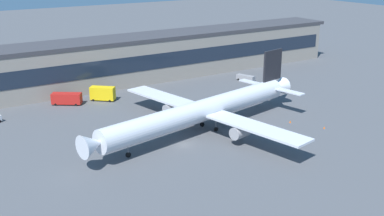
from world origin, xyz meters
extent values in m
plane|color=#4C4F54|center=(0.00, 0.00, 0.00)|extent=(600.00, 600.00, 0.00)
cube|color=gray|center=(0.00, 57.60, 6.98)|extent=(190.83, 15.59, 13.97)
cube|color=#38383D|center=(0.00, 57.60, 14.57)|extent=(194.64, 15.90, 1.20)
cube|color=#192333|center=(0.00, 49.76, 7.68)|extent=(187.01, 0.16, 5.03)
cylinder|color=silver|center=(7.62, 4.95, 5.34)|extent=(57.21, 16.32, 5.29)
cone|color=silver|center=(-22.02, -0.92, 5.34)|extent=(5.65, 5.86, 5.03)
cone|color=silver|center=(37.53, 10.88, 5.34)|extent=(6.64, 5.80, 4.76)
cube|color=black|center=(34.73, 10.32, 12.22)|extent=(7.37, 1.93, 8.47)
cube|color=silver|center=(35.37, 4.51, 6.14)|extent=(4.20, 9.81, 0.30)
cube|color=silver|center=(33.11, 15.94, 6.14)|extent=(4.20, 9.81, 0.30)
cube|color=silver|center=(12.60, -9.89, 4.81)|extent=(10.89, 26.45, 0.50)
cube|color=silver|center=(6.57, 20.58, 4.81)|extent=(10.89, 26.45, 0.50)
cylinder|color=#99999E|center=(10.87, -6.30, 2.96)|extent=(4.85, 3.70, 2.91)
cylinder|color=#99999E|center=(6.34, 16.59, 2.96)|extent=(4.85, 3.70, 2.91)
cylinder|color=black|center=(-13.73, 0.73, 0.55)|extent=(1.18, 0.70, 1.10)
cylinder|color=slate|center=(-13.73, 0.73, 2.17)|extent=(0.24, 0.24, 2.70)
cylinder|color=black|center=(10.89, 3.17, 0.55)|extent=(1.18, 0.70, 1.10)
cylinder|color=slate|center=(10.89, 3.17, 2.17)|extent=(0.24, 0.24, 2.70)
cylinder|color=black|center=(9.97, 7.85, 0.55)|extent=(1.18, 0.70, 1.10)
cylinder|color=slate|center=(9.97, 7.85, 2.17)|extent=(0.24, 0.24, 2.70)
cube|color=red|center=(-12.86, 43.85, 1.85)|extent=(8.50, 7.09, 3.00)
cube|color=black|center=(-14.76, 45.16, 2.45)|extent=(3.88, 3.79, 0.75)
cylinder|color=black|center=(-16.00, 44.49, 0.35)|extent=(0.75, 0.65, 0.70)
cylinder|color=black|center=(-14.56, 46.56, 0.35)|extent=(0.75, 0.65, 0.70)
cylinder|color=black|center=(-11.16, 41.14, 0.35)|extent=(0.75, 0.65, 0.70)
cylinder|color=black|center=(-9.73, 43.21, 0.35)|extent=(0.75, 0.65, 0.70)
cube|color=gray|center=(47.19, 37.11, 1.15)|extent=(4.20, 6.69, 1.60)
cube|color=black|center=(46.55, 38.75, 1.47)|extent=(2.53, 2.76, 0.40)
cylinder|color=black|center=(45.54, 38.86, 0.35)|extent=(0.53, 0.76, 0.70)
cylinder|color=black|center=(47.21, 39.52, 0.35)|extent=(0.53, 0.76, 0.70)
cylinder|color=black|center=(47.17, 34.69, 0.35)|extent=(0.53, 0.76, 0.70)
cylinder|color=black|center=(48.85, 35.35, 0.35)|extent=(0.53, 0.76, 0.70)
cube|color=yellow|center=(-2.63, 41.98, 2.25)|extent=(7.08, 6.76, 3.80)
cube|color=black|center=(-4.09, 43.31, 3.01)|extent=(3.47, 3.46, 0.95)
cylinder|color=black|center=(-5.28, 42.81, 0.35)|extent=(0.72, 0.69, 0.70)
cylinder|color=black|center=(-3.71, 44.54, 0.35)|extent=(0.72, 0.69, 0.70)
cylinder|color=black|center=(-1.55, 39.42, 0.35)|extent=(0.72, 0.69, 0.70)
cylinder|color=black|center=(0.03, 41.15, 0.35)|extent=(0.72, 0.69, 0.70)
cylinder|color=black|center=(-32.39, 38.16, 0.35)|extent=(0.76, 0.55, 0.70)
cone|color=#F2590C|center=(34.74, -9.65, 0.28)|extent=(0.45, 0.45, 0.56)
cone|color=#F2590C|center=(30.62, -1.97, 0.29)|extent=(0.46, 0.46, 0.57)
camera|label=1|loc=(-51.55, -84.20, 41.29)|focal=43.96mm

